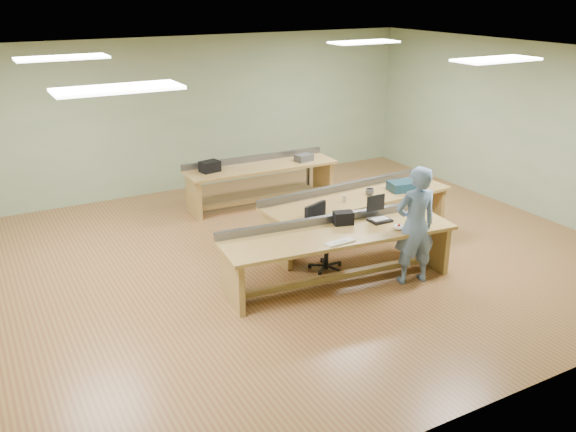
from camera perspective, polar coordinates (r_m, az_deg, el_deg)
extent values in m
plane|color=brown|center=(9.23, -0.96, -4.15)|extent=(10.00, 10.00, 0.00)
plane|color=silver|center=(8.42, -1.09, 14.70)|extent=(10.00, 10.00, 0.00)
cube|color=gray|center=(12.29, -9.89, 9.27)|extent=(10.00, 0.04, 3.00)
cube|color=gray|center=(5.70, 18.19, -5.14)|extent=(10.00, 0.04, 3.00)
cube|color=gray|center=(11.82, 21.14, 7.74)|extent=(0.04, 8.00, 3.00)
cube|color=white|center=(6.14, -15.64, 11.39)|extent=(1.20, 0.50, 0.03)
cube|color=white|center=(9.06, -20.40, 13.71)|extent=(1.20, 0.50, 0.03)
cube|color=white|center=(8.76, 18.92, 13.67)|extent=(1.20, 0.50, 0.03)
cube|color=white|center=(11.01, 7.12, 15.84)|extent=(1.20, 0.50, 0.03)
cube|color=tan|center=(8.29, 4.82, -1.74)|extent=(3.35, 1.19, 0.05)
cube|color=tan|center=(7.90, -5.24, -5.94)|extent=(0.16, 0.78, 0.70)
cube|color=tan|center=(9.21, 13.26, -2.41)|extent=(0.16, 0.78, 0.70)
cube|color=tan|center=(8.55, 4.69, -5.61)|extent=(2.97, 0.39, 0.08)
cube|color=#585960|center=(8.59, 3.61, -0.32)|extent=(3.27, 0.40, 0.11)
cube|color=tan|center=(9.74, 6.62, 1.68)|extent=(3.29, 1.05, 0.05)
cube|color=tan|center=(9.06, -1.06, -2.24)|extent=(0.12, 0.77, 0.70)
cube|color=tan|center=(10.84, 12.86, 1.18)|extent=(0.12, 0.77, 0.70)
cube|color=tan|center=(9.96, 6.47, -1.72)|extent=(2.95, 0.27, 0.08)
cube|color=#585960|center=(10.01, 5.24, 2.74)|extent=(3.25, 0.27, 0.11)
cube|color=tan|center=(11.37, -2.52, 4.61)|extent=(2.90, 0.86, 0.05)
cube|color=tan|center=(11.03, -8.81, 1.81)|extent=(0.10, 0.67, 0.70)
cube|color=tan|center=(12.07, 3.29, 3.70)|extent=(0.10, 0.67, 0.70)
cube|color=tan|center=(11.56, -2.47, 1.64)|extent=(2.57, 0.18, 0.08)
cube|color=#585960|center=(11.65, -3.23, 5.41)|extent=(2.87, 0.17, 0.11)
imported|color=#698BAB|center=(8.45, 11.81, -0.87)|extent=(0.68, 0.51, 1.68)
cube|color=black|center=(8.75, 8.59, -0.38)|extent=(0.30, 0.25, 0.03)
cube|color=black|center=(8.77, 8.21, 1.22)|extent=(0.30, 0.02, 0.24)
cube|color=beige|center=(7.96, 4.92, -2.46)|extent=(0.41, 0.15, 0.02)
ellipsoid|color=white|center=(8.50, 10.31, -1.01)|extent=(0.17, 0.19, 0.07)
cube|color=black|center=(8.55, 5.19, -0.19)|extent=(0.31, 0.24, 0.18)
cylinder|color=black|center=(8.88, 3.61, -3.57)|extent=(0.06, 0.06, 0.48)
cube|color=black|center=(8.77, 3.64, -2.02)|extent=(0.59, 0.59, 0.06)
cube|color=black|center=(8.80, 2.56, -0.11)|extent=(0.42, 0.20, 0.41)
cylinder|color=black|center=(8.96, 3.58, -4.76)|extent=(0.67, 0.67, 0.06)
cube|color=#13303F|center=(10.11, 10.63, 2.77)|extent=(0.47, 0.38, 0.15)
cube|color=#3B3B3E|center=(10.32, 11.25, 3.01)|extent=(0.46, 0.32, 0.12)
imported|color=#3B3B3E|center=(9.81, 7.66, 2.26)|extent=(0.15, 0.15, 0.11)
cylinder|color=#BCBCC1|center=(9.43, 5.27, 1.62)|extent=(0.08, 0.08, 0.12)
cube|color=black|center=(11.04, -7.33, 4.62)|extent=(0.38, 0.30, 0.19)
cube|color=#3B3B3E|center=(11.66, 1.49, 5.48)|extent=(0.35, 0.27, 0.13)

